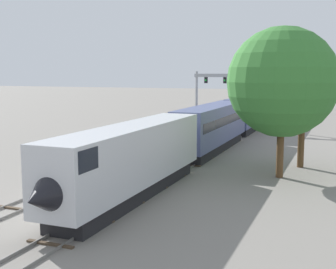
{
  "coord_description": "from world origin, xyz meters",
  "views": [
    {
      "loc": [
        14.86,
        -23.21,
        8.21
      ],
      "look_at": [
        1.0,
        12.0,
        3.0
      ],
      "focal_mm": 48.3,
      "sensor_mm": 36.0,
      "label": 1
    }
  ],
  "objects_px": {
    "signal_gantry": "(234,87)",
    "trackside_tree_mid": "(303,96)",
    "passenger_train": "(271,103)",
    "trackside_tree_left": "(282,82)"
  },
  "relations": [
    {
      "from": "passenger_train",
      "to": "trackside_tree_mid",
      "type": "relative_size",
      "value": 15.06
    },
    {
      "from": "passenger_train",
      "to": "trackside_tree_mid",
      "type": "height_order",
      "value": "trackside_tree_mid"
    },
    {
      "from": "trackside_tree_left",
      "to": "passenger_train",
      "type": "bearing_deg",
      "value": 99.65
    },
    {
      "from": "trackside_tree_left",
      "to": "trackside_tree_mid",
      "type": "height_order",
      "value": "trackside_tree_left"
    },
    {
      "from": "passenger_train",
      "to": "signal_gantry",
      "type": "xyz_separation_m",
      "value": [
        -2.25,
        -19.61,
        3.51
      ]
    },
    {
      "from": "passenger_train",
      "to": "signal_gantry",
      "type": "bearing_deg",
      "value": -96.55
    },
    {
      "from": "passenger_train",
      "to": "trackside_tree_mid",
      "type": "xyz_separation_m",
      "value": [
        9.44,
        -44.03,
        3.62
      ]
    },
    {
      "from": "signal_gantry",
      "to": "trackside_tree_mid",
      "type": "relative_size",
      "value": 1.35
    },
    {
      "from": "signal_gantry",
      "to": "trackside_tree_mid",
      "type": "xyz_separation_m",
      "value": [
        11.69,
        -24.42,
        0.12
      ]
    },
    {
      "from": "signal_gantry",
      "to": "trackside_tree_left",
      "type": "relative_size",
      "value": 1.03
    }
  ]
}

